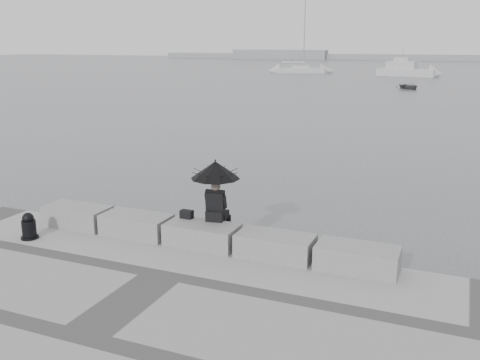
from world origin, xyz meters
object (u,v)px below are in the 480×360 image
at_px(seated_person, 215,177).
at_px(dinghy, 409,86).
at_px(mooring_bollard, 29,228).
at_px(motor_cruiser, 407,70).
at_px(sailboat_left, 300,70).

bearing_deg(seated_person, dinghy, 81.13).
distance_m(mooring_bollard, dinghy, 52.71).
bearing_deg(motor_cruiser, dinghy, -72.31).
bearing_deg(mooring_bollard, seated_person, 20.70).
xyz_separation_m(seated_person, motor_cruiser, (-3.69, 75.01, -1.09)).
xyz_separation_m(seated_person, sailboat_left, (-21.10, 77.53, -1.47)).
height_order(seated_person, sailboat_left, sailboat_left).
height_order(seated_person, dinghy, seated_person).
distance_m(seated_person, mooring_bollard, 4.44).
bearing_deg(dinghy, mooring_bollard, -128.73).
distance_m(seated_person, motor_cruiser, 75.11).
height_order(sailboat_left, dinghy, sailboat_left).
bearing_deg(motor_cruiser, mooring_bollard, -79.11).
xyz_separation_m(sailboat_left, dinghy, (20.16, -26.42, -0.24)).
bearing_deg(dinghy, seated_person, -124.36).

